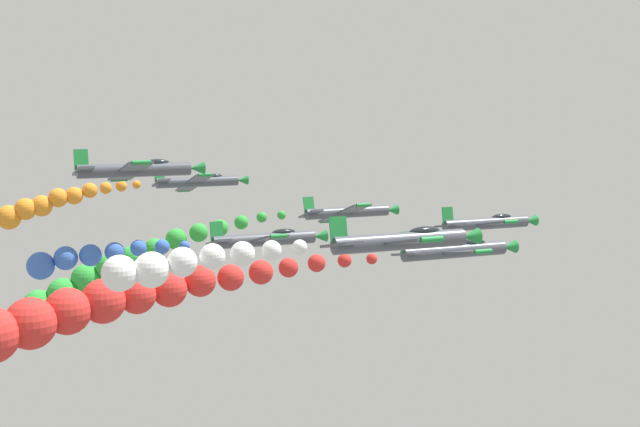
# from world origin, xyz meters

# --- Properties ---
(airplane_lead) EXTENTS (9.46, 10.35, 2.91)m
(airplane_lead) POSITION_xyz_m (0.23, 17.17, 108.19)
(airplane_lead) COLOR #474C56
(airplane_left_inner) EXTENTS (9.25, 10.35, 3.36)m
(airplane_left_inner) POSITION_xyz_m (-10.54, 7.72, 108.50)
(airplane_left_inner) COLOR #474C56
(smoke_trail_left_inner) EXTENTS (3.90, 25.02, 9.39)m
(smoke_trail_left_inner) POSITION_xyz_m (-11.59, -16.73, 103.81)
(smoke_trail_left_inner) COLOR green
(airplane_right_inner) EXTENTS (9.48, 10.35, 2.85)m
(airplane_right_inner) POSITION_xyz_m (11.98, 6.44, 108.07)
(airplane_right_inner) COLOR #474C56
(smoke_trail_right_inner) EXTENTS (8.62, 31.65, 4.36)m
(smoke_trail_right_inner) POSITION_xyz_m (16.15, -23.48, 106.77)
(smoke_trail_right_inner) COLOR red
(airplane_left_outer) EXTENTS (9.39, 10.35, 3.10)m
(airplane_left_outer) POSITION_xyz_m (0.54, -5.19, 108.05)
(airplane_left_outer) COLOR #474C56
(smoke_trail_left_outer) EXTENTS (2.99, 12.74, 2.82)m
(smoke_trail_left_outer) POSITION_xyz_m (-0.27, -20.42, 107.39)
(smoke_trail_left_outer) COLOR blue
(airplane_right_outer) EXTENTS (9.32, 10.35, 3.25)m
(airplane_right_outer) POSITION_xyz_m (-23.17, -4.32, 110.98)
(airplane_right_outer) COLOR #474C56
(smoke_trail_right_outer) EXTENTS (2.72, 14.56, 4.66)m
(smoke_trail_right_outer) POSITION_xyz_m (-23.62, -20.48, 109.13)
(smoke_trail_right_outer) COLOR orange
(airplane_trailing) EXTENTS (9.45, 10.35, 2.95)m
(airplane_trailing) POSITION_xyz_m (22.93, -4.31, 111.08)
(airplane_trailing) COLOR #474C56
(smoke_trail_trailing) EXTENTS (2.23, 11.91, 2.45)m
(smoke_trail_trailing) POSITION_xyz_m (22.58, -18.66, 110.55)
(smoke_trail_trailing) COLOR white
(airplane_high_slot) EXTENTS (9.41, 10.35, 3.04)m
(airplane_high_slot) POSITION_xyz_m (-0.00, -15.90, 114.24)
(airplane_high_slot) COLOR #474C56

